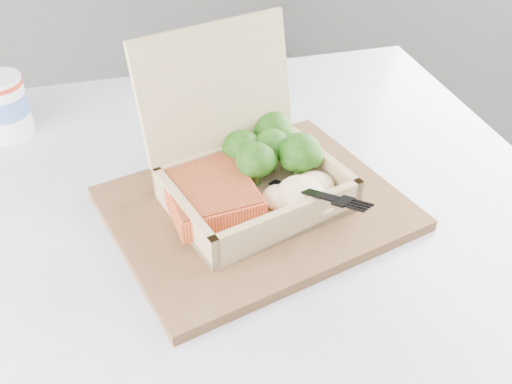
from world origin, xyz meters
TOP-DOWN VIEW (x-y plane):
  - cafe_table at (0.61, 0.23)m, footprint 1.11×1.11m
  - serving_tray at (0.65, 0.23)m, footprint 0.36×0.30m
  - takeout_container at (0.65, 0.26)m, footprint 0.21×0.20m
  - salmon_fillet at (0.60, 0.26)m, footprint 0.13×0.15m
  - broccoli_pile at (0.70, 0.27)m, footprint 0.13×0.13m
  - mashed_potatoes at (0.69, 0.19)m, footprint 0.09×0.08m
  - plastic_fork at (0.68, 0.20)m, footprint 0.04×0.15m
  - paper_cup at (0.45, 0.59)m, footprint 0.07×0.07m
  - receipt at (0.74, 0.39)m, footprint 0.17×0.17m

SIDE VIEW (x-z plane):
  - cafe_table at x=0.61m, z-range 0.18..0.94m
  - receipt at x=0.74m, z-range 0.76..0.76m
  - serving_tray at x=0.65m, z-range 0.76..0.77m
  - salmon_fillet at x=0.60m, z-range 0.78..0.81m
  - mashed_potatoes at x=0.69m, z-range 0.78..0.81m
  - broccoli_pile at x=0.70m, z-range 0.78..0.83m
  - paper_cup at x=0.45m, z-range 0.76..0.85m
  - plastic_fork at x=0.68m, z-range 0.79..0.83m
  - takeout_container at x=0.65m, z-range 0.72..0.91m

